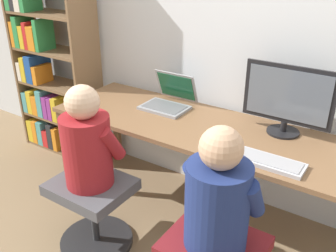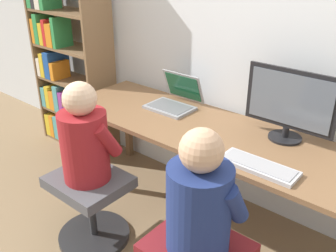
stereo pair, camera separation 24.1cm
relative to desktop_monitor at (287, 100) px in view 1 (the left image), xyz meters
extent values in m
plane|color=#846B4C|center=(-0.47, -0.53, -0.95)|extent=(14.00, 14.00, 0.00)
cube|color=silver|center=(-0.47, 0.22, 0.35)|extent=(10.00, 0.05, 2.60)
cube|color=brown|center=(-0.47, -0.19, -0.24)|extent=(2.16, 0.68, 0.03)
cube|color=brown|center=(-1.51, -0.49, -0.60)|extent=(0.05, 0.05, 0.69)
cube|color=brown|center=(-1.51, 0.11, -0.60)|extent=(0.05, 0.05, 0.69)
cylinder|color=black|center=(0.00, 0.00, -0.22)|extent=(0.20, 0.20, 0.01)
cylinder|color=black|center=(0.00, 0.00, -0.18)|extent=(0.04, 0.04, 0.06)
cube|color=black|center=(0.00, 0.00, 0.03)|extent=(0.55, 0.02, 0.36)
cube|color=slate|center=(0.00, -0.01, 0.03)|extent=(0.50, 0.01, 0.31)
cube|color=gray|center=(-0.84, -0.10, -0.22)|extent=(0.33, 0.24, 0.02)
cube|color=slate|center=(-0.84, -0.10, -0.21)|extent=(0.29, 0.18, 0.00)
cube|color=gray|center=(-0.84, 0.06, -0.10)|extent=(0.33, 0.09, 0.22)
cube|color=#144C2D|center=(-0.84, 0.06, -0.10)|extent=(0.29, 0.08, 0.19)
cube|color=#B2B2B7|center=(0.04, -0.41, -0.22)|extent=(0.42, 0.15, 0.02)
cube|color=#97979C|center=(0.04, -0.41, -0.20)|extent=(0.39, 0.12, 0.00)
ellipsoid|color=black|center=(-0.25, -0.42, -0.21)|extent=(0.06, 0.11, 0.04)
cube|color=maroon|center=(-0.02, -0.87, -0.50)|extent=(0.47, 0.40, 0.07)
cylinder|color=#262628|center=(-0.89, -0.84, -0.93)|extent=(0.48, 0.48, 0.04)
cylinder|color=#262628|center=(-0.89, -0.84, -0.72)|extent=(0.05, 0.05, 0.38)
cube|color=#4C4C51|center=(-0.89, -0.84, -0.50)|extent=(0.47, 0.40, 0.07)
cylinder|color=navy|center=(-0.02, -0.87, -0.25)|extent=(0.31, 0.31, 0.44)
sphere|color=tan|center=(-0.02, -0.87, 0.06)|extent=(0.20, 0.20, 0.20)
cylinder|color=navy|center=(-0.17, -0.81, -0.18)|extent=(0.09, 0.20, 0.25)
cylinder|color=navy|center=(0.12, -0.81, -0.18)|extent=(0.09, 0.20, 0.25)
cylinder|color=maroon|center=(-0.89, -0.84, -0.25)|extent=(0.29, 0.29, 0.44)
sphere|color=beige|center=(-0.89, -0.84, 0.06)|extent=(0.20, 0.20, 0.20)
cylinder|color=maroon|center=(-1.03, -0.77, -0.18)|extent=(0.08, 0.20, 0.25)
cylinder|color=maroon|center=(-0.75, -0.77, -0.18)|extent=(0.08, 0.20, 0.25)
cube|color=brown|center=(-2.47, -0.02, 0.02)|extent=(0.02, 0.32, 1.93)
cube|color=brown|center=(-1.67, -0.02, 0.02)|extent=(0.02, 0.32, 1.93)
cube|color=brown|center=(-2.07, -0.02, -0.94)|extent=(0.77, 0.30, 0.02)
cube|color=brown|center=(-2.07, -0.02, -0.62)|extent=(0.77, 0.30, 0.02)
cube|color=brown|center=(-2.07, -0.02, -0.30)|extent=(0.77, 0.30, 0.02)
cube|color=brown|center=(-2.07, -0.02, 0.02)|extent=(0.77, 0.30, 0.02)
cube|color=brown|center=(-2.07, -0.02, 0.33)|extent=(0.77, 0.30, 0.02)
cube|color=gold|center=(-2.41, -0.08, -0.81)|extent=(0.07, 0.19, 0.23)
cube|color=orange|center=(-2.34, -0.07, -0.81)|extent=(0.06, 0.19, 0.23)
cube|color=teal|center=(-2.27, -0.04, -0.81)|extent=(0.07, 0.25, 0.24)
cube|color=red|center=(-2.19, -0.08, -0.84)|extent=(0.07, 0.19, 0.17)
cube|color=#262628|center=(-2.12, -0.07, -0.80)|extent=(0.07, 0.20, 0.25)
cube|color=orange|center=(-2.06, -0.08, -0.81)|extent=(0.05, 0.18, 0.22)
cube|color=teal|center=(-2.41, -0.05, -0.51)|extent=(0.06, 0.24, 0.20)
cube|color=gold|center=(-2.35, -0.08, -0.50)|extent=(0.06, 0.19, 0.22)
cube|color=orange|center=(-2.27, -0.07, -0.51)|extent=(0.07, 0.20, 0.19)
cube|color=teal|center=(-2.20, -0.05, -0.48)|extent=(0.07, 0.25, 0.25)
cube|color=#8C338C|center=(-2.13, -0.05, -0.50)|extent=(0.06, 0.24, 0.21)
cube|color=#8C338C|center=(-2.07, -0.05, -0.50)|extent=(0.05, 0.24, 0.21)
cube|color=gold|center=(-2.00, -0.08, -0.50)|extent=(0.06, 0.19, 0.22)
cube|color=silver|center=(-2.42, -0.06, -0.20)|extent=(0.05, 0.22, 0.17)
cube|color=gold|center=(-2.36, -0.07, -0.18)|extent=(0.06, 0.20, 0.23)
cube|color=#1E4C9E|center=(-2.28, -0.05, -0.17)|extent=(0.08, 0.24, 0.25)
cube|color=orange|center=(-2.20, -0.07, -0.21)|extent=(0.05, 0.19, 0.17)
cube|color=orange|center=(-2.42, -0.05, 0.14)|extent=(0.05, 0.25, 0.22)
cube|color=#2D8C47|center=(-2.37, -0.07, 0.16)|extent=(0.06, 0.20, 0.27)
cube|color=gold|center=(-2.30, -0.05, 0.13)|extent=(0.06, 0.24, 0.20)
cube|color=red|center=(-2.24, -0.06, 0.14)|extent=(0.04, 0.23, 0.23)
cube|color=orange|center=(-2.17, -0.08, 0.13)|extent=(0.09, 0.18, 0.20)
cube|color=#2D8C47|center=(-2.10, -0.08, 0.16)|extent=(0.04, 0.19, 0.27)
camera|label=1|loc=(0.57, -2.17, 0.84)|focal=40.00mm
camera|label=2|loc=(0.76, -2.03, 0.84)|focal=40.00mm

